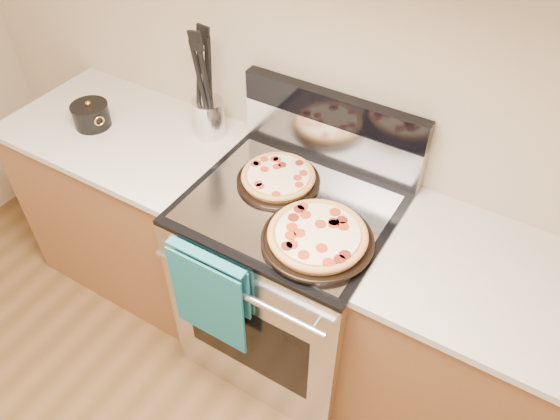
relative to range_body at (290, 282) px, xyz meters
The scene contains 17 objects.
wall_back 0.97m from the range_body, 90.00° to the left, with size 4.00×4.00×0.00m, color #C0AC8B.
range_body is the anchor object (origin of this frame).
oven_window 0.34m from the range_body, 90.00° to the right, with size 0.56×0.01×0.40m, color black.
cooktop 0.46m from the range_body, ahead, with size 0.76×0.68×0.02m, color black.
backsplash_lower 0.64m from the range_body, 90.00° to the left, with size 0.76×0.06×0.18m, color silver.
backsplash_upper 0.77m from the range_body, 90.00° to the left, with size 0.76×0.06×0.12m, color black.
oven_handle 0.51m from the range_body, 90.00° to the right, with size 0.03×0.03×0.70m, color silver.
dish_towel 0.47m from the range_body, 107.74° to the right, with size 0.32×0.05×0.42m, color #185E7C, non-canonical shape.
foil_sheet 0.47m from the range_body, 90.00° to the right, with size 0.70×0.55×0.01m, color gray.
cabinet_left 0.88m from the range_body, behind, with size 1.00×0.62×0.88m, color brown.
countertop_left 0.99m from the range_body, behind, with size 1.02×0.64×0.03m, color #B7B1A4.
cabinet_right 0.88m from the range_body, ahead, with size 1.00×0.62×0.88m, color brown.
countertop_right 0.99m from the range_body, ahead, with size 1.02×0.64×0.03m, color #B7B1A4.
pepperoni_pizza_back 0.51m from the range_body, 144.66° to the left, with size 0.32×0.32×0.04m, color #C4873C, non-canonical shape.
pepperoni_pizza_front 0.55m from the range_body, 35.84° to the right, with size 0.38×0.38×0.05m, color #C4873C, non-canonical shape.
utensil_crock 0.78m from the range_body, 158.44° to the left, with size 0.13×0.13×0.17m, color silver.
saucepan 1.13m from the range_body, behind, with size 0.16×0.16×0.10m, color black.
Camera 1 is at (0.73, 0.36, 2.31)m, focal length 35.00 mm.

